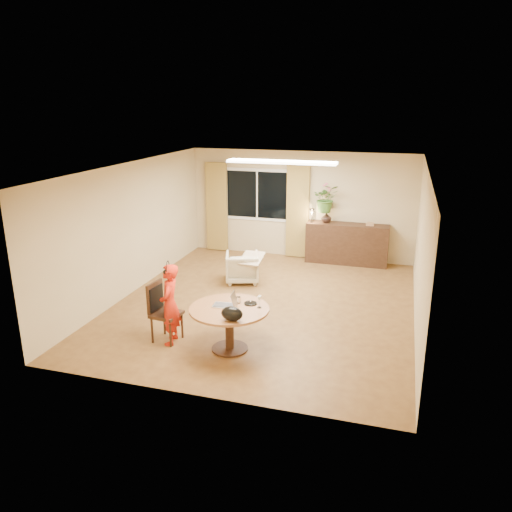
{
  "coord_description": "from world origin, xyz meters",
  "views": [
    {
      "loc": [
        2.36,
        -8.53,
        3.71
      ],
      "look_at": [
        -0.11,
        -0.2,
        1.01
      ],
      "focal_mm": 35.0,
      "sensor_mm": 36.0,
      "label": 1
    }
  ],
  "objects": [
    {
      "name": "floor",
      "position": [
        0.0,
        0.0,
        0.0
      ],
      "size": [
        6.5,
        6.5,
        0.0
      ],
      "primitive_type": "plane",
      "color": "brown",
      "rests_on": "ground"
    },
    {
      "name": "ceiling",
      "position": [
        0.0,
        0.0,
        2.6
      ],
      "size": [
        6.5,
        6.5,
        0.0
      ],
      "primitive_type": "plane",
      "rotation": [
        3.14,
        0.0,
        0.0
      ],
      "color": "white",
      "rests_on": "wall_back"
    },
    {
      "name": "wall_back",
      "position": [
        0.0,
        3.25,
        1.3
      ],
      "size": [
        5.5,
        0.0,
        5.5
      ],
      "primitive_type": "plane",
      "rotation": [
        1.57,
        0.0,
        0.0
      ],
      "color": "tan",
      "rests_on": "floor"
    },
    {
      "name": "wall_left",
      "position": [
        -2.75,
        0.0,
        1.3
      ],
      "size": [
        0.0,
        6.5,
        6.5
      ],
      "primitive_type": "plane",
      "rotation": [
        1.57,
        0.0,
        1.57
      ],
      "color": "tan",
      "rests_on": "floor"
    },
    {
      "name": "wall_right",
      "position": [
        2.75,
        0.0,
        1.3
      ],
      "size": [
        0.0,
        6.5,
        6.5
      ],
      "primitive_type": "plane",
      "rotation": [
        1.57,
        0.0,
        -1.57
      ],
      "color": "tan",
      "rests_on": "floor"
    },
    {
      "name": "window",
      "position": [
        -1.1,
        3.23,
        1.5
      ],
      "size": [
        1.7,
        0.03,
        1.3
      ],
      "color": "white",
      "rests_on": "wall_back"
    },
    {
      "name": "curtain_left",
      "position": [
        -2.15,
        3.15,
        1.15
      ],
      "size": [
        0.55,
        0.08,
        2.25
      ],
      "primitive_type": "cube",
      "color": "olive",
      "rests_on": "wall_back"
    },
    {
      "name": "curtain_right",
      "position": [
        -0.05,
        3.15,
        1.15
      ],
      "size": [
        0.55,
        0.08,
        2.25
      ],
      "primitive_type": "cube",
      "color": "olive",
      "rests_on": "wall_back"
    },
    {
      "name": "ceiling_panel",
      "position": [
        0.0,
        1.2,
        2.57
      ],
      "size": [
        2.2,
        0.35,
        0.05
      ],
      "primitive_type": "cube",
      "color": "white",
      "rests_on": "ceiling"
    },
    {
      "name": "dining_table",
      "position": [
        -0.03,
        -1.91,
        0.55
      ],
      "size": [
        1.23,
        1.23,
        0.7
      ],
      "color": "brown",
      "rests_on": "floor"
    },
    {
      "name": "dining_chair",
      "position": [
        -1.1,
        -1.9,
        0.49
      ],
      "size": [
        0.52,
        0.48,
        0.97
      ],
      "primitive_type": null,
      "rotation": [
        0.0,
        0.0,
        -0.13
      ],
      "color": "black",
      "rests_on": "floor"
    },
    {
      "name": "child",
      "position": [
        -1.01,
        -1.95,
        0.66
      ],
      "size": [
        0.54,
        0.41,
        1.32
      ],
      "primitive_type": "imported",
      "rotation": [
        0.0,
        0.0,
        -1.36
      ],
      "color": "red",
      "rests_on": "floor"
    },
    {
      "name": "laptop",
      "position": [
        -0.14,
        -1.86,
        0.82
      ],
      "size": [
        0.38,
        0.27,
        0.24
      ],
      "primitive_type": null,
      "rotation": [
        0.0,
        0.0,
        0.09
      ],
      "color": "#B7B7BC",
      "rests_on": "dining_table"
    },
    {
      "name": "tumbler",
      "position": [
        0.04,
        -1.68,
        0.75
      ],
      "size": [
        0.09,
        0.09,
        0.1
      ],
      "primitive_type": null,
      "rotation": [
        0.0,
        0.0,
        -0.29
      ],
      "color": "white",
      "rests_on": "dining_table"
    },
    {
      "name": "wine_glass",
      "position": [
        0.4,
        -1.77,
        0.8
      ],
      "size": [
        0.08,
        0.08,
        0.19
      ],
      "primitive_type": null,
      "rotation": [
        0.0,
        0.0,
        -0.15
      ],
      "color": "white",
      "rests_on": "dining_table"
    },
    {
      "name": "pot_lid",
      "position": [
        0.23,
        -1.67,
        0.72
      ],
      "size": [
        0.22,
        0.22,
        0.03
      ],
      "primitive_type": null,
      "rotation": [
        0.0,
        0.0,
        -0.06
      ],
      "color": "white",
      "rests_on": "dining_table"
    },
    {
      "name": "handbag",
      "position": [
        0.16,
        -2.34,
        0.81
      ],
      "size": [
        0.34,
        0.22,
        0.22
      ],
      "primitive_type": null,
      "rotation": [
        0.0,
        0.0,
        -0.1
      ],
      "color": "black",
      "rests_on": "dining_table"
    },
    {
      "name": "armchair",
      "position": [
        -0.8,
        1.08,
        0.32
      ],
      "size": [
        0.87,
        0.88,
        0.64
      ],
      "primitive_type": "imported",
      "rotation": [
        0.0,
        0.0,
        3.46
      ],
      "color": "beige",
      "rests_on": "floor"
    },
    {
      "name": "throw",
      "position": [
        -0.55,
        0.99,
        0.65
      ],
      "size": [
        0.47,
        0.57,
        0.03
      ],
      "primitive_type": null,
      "rotation": [
        0.0,
        0.0,
        -0.03
      ],
      "color": "beige",
      "rests_on": "armchair"
    },
    {
      "name": "sideboard",
      "position": [
        1.19,
        3.01,
        0.48
      ],
      "size": [
        1.92,
        0.47,
        0.96
      ],
      "primitive_type": "cube",
      "color": "black",
      "rests_on": "floor"
    },
    {
      "name": "vase",
      "position": [
        0.67,
        3.01,
        1.09
      ],
      "size": [
        0.26,
        0.26,
        0.25
      ],
      "primitive_type": "imported",
      "rotation": [
        0.0,
        0.0,
        -0.11
      ],
      "color": "black",
      "rests_on": "sideboard"
    },
    {
      "name": "bouquet",
      "position": [
        0.65,
        3.01,
        1.54
      ],
      "size": [
        0.71,
        0.65,
        0.66
      ],
      "primitive_type": "imported",
      "rotation": [
        0.0,
        0.0,
        0.27
      ],
      "color": "#246226",
      "rests_on": "vase"
    },
    {
      "name": "book_stack",
      "position": [
        1.7,
        3.01,
        1.0
      ],
      "size": [
        0.22,
        0.19,
        0.08
      ],
      "primitive_type": null,
      "rotation": [
        0.0,
        0.0,
        0.31
      ],
      "color": "#99724D",
      "rests_on": "sideboard"
    },
    {
      "name": "desk_lamp",
      "position": [
        0.34,
        2.96,
        1.13
      ],
      "size": [
        0.15,
        0.15,
        0.34
      ],
      "primitive_type": null,
      "rotation": [
        0.0,
        0.0,
        0.12
      ],
      "color": "black",
      "rests_on": "sideboard"
    }
  ]
}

